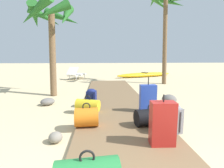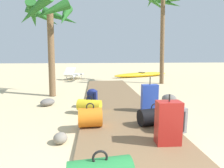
{
  "view_description": "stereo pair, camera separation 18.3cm",
  "coord_description": "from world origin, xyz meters",
  "px_view_note": "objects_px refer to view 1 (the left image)",
  "views": [
    {
      "loc": [
        -0.46,
        -0.98,
        1.52
      ],
      "look_at": [
        -0.06,
        5.04,
        0.55
      ],
      "focal_mm": 29.07,
      "sensor_mm": 36.0,
      "label": 1
    },
    {
      "loc": [
        -0.64,
        -0.96,
        1.52
      ],
      "look_at": [
        -0.06,
        5.04,
        0.55
      ],
      "focal_mm": 29.07,
      "sensor_mm": 36.0,
      "label": 2
    }
  ],
  "objects_px": {
    "backpack_navy": "(91,96)",
    "palm_tree_far_left": "(50,21)",
    "backpack_grey": "(173,118)",
    "suitcase_red": "(163,123)",
    "duffel_bag_orange": "(87,117)",
    "palm_tree_far_right": "(167,6)",
    "duffel_bag_yellow": "(88,105)",
    "kayak": "(144,75)",
    "lounge_chair": "(76,74)",
    "suitcase_blue": "(148,98)",
    "duffel_bag_black": "(151,117)"
  },
  "relations": [
    {
      "from": "backpack_navy",
      "to": "palm_tree_far_left",
      "type": "distance_m",
      "value": 3.36
    },
    {
      "from": "backpack_navy",
      "to": "duffel_bag_black",
      "type": "height_order",
      "value": "backpack_navy"
    },
    {
      "from": "backpack_navy",
      "to": "palm_tree_far_right",
      "type": "relative_size",
      "value": 0.1
    },
    {
      "from": "palm_tree_far_right",
      "to": "suitcase_red",
      "type": "bearing_deg",
      "value": -109.8
    },
    {
      "from": "duffel_bag_yellow",
      "to": "kayak",
      "type": "distance_m",
      "value": 8.55
    },
    {
      "from": "suitcase_blue",
      "to": "lounge_chair",
      "type": "distance_m",
      "value": 7.69
    },
    {
      "from": "duffel_bag_orange",
      "to": "lounge_chair",
      "type": "bearing_deg",
      "value": 98.81
    },
    {
      "from": "duffel_bag_yellow",
      "to": "duffel_bag_orange",
      "type": "height_order",
      "value": "duffel_bag_orange"
    },
    {
      "from": "backpack_grey",
      "to": "lounge_chair",
      "type": "height_order",
      "value": "lounge_chair"
    },
    {
      "from": "backpack_navy",
      "to": "duffel_bag_orange",
      "type": "bearing_deg",
      "value": -90.83
    },
    {
      "from": "duffel_bag_yellow",
      "to": "suitcase_red",
      "type": "distance_m",
      "value": 2.31
    },
    {
      "from": "suitcase_blue",
      "to": "kayak",
      "type": "xyz_separation_m",
      "value": [
        1.89,
        8.02,
        -0.27
      ]
    },
    {
      "from": "suitcase_blue",
      "to": "palm_tree_far_right",
      "type": "bearing_deg",
      "value": 66.31
    },
    {
      "from": "duffel_bag_black",
      "to": "palm_tree_far_right",
      "type": "xyz_separation_m",
      "value": [
        2.4,
        5.98,
        3.71
      ]
    },
    {
      "from": "backpack_navy",
      "to": "duffel_bag_black",
      "type": "xyz_separation_m",
      "value": [
        1.3,
        -1.64,
        -0.08
      ]
    },
    {
      "from": "duffel_bag_orange",
      "to": "backpack_navy",
      "type": "distance_m",
      "value": 1.61
    },
    {
      "from": "backpack_grey",
      "to": "suitcase_red",
      "type": "height_order",
      "value": "suitcase_red"
    },
    {
      "from": "suitcase_blue",
      "to": "kayak",
      "type": "relative_size",
      "value": 0.21
    },
    {
      "from": "duffel_bag_orange",
      "to": "backpack_grey",
      "type": "relative_size",
      "value": 0.89
    },
    {
      "from": "kayak",
      "to": "backpack_grey",
      "type": "bearing_deg",
      "value": -100.74
    },
    {
      "from": "palm_tree_far_right",
      "to": "kayak",
      "type": "xyz_separation_m",
      "value": [
        -0.34,
        2.93,
        -3.81
      ]
    },
    {
      "from": "duffel_bag_yellow",
      "to": "kayak",
      "type": "height_order",
      "value": "duffel_bag_yellow"
    },
    {
      "from": "duffel_bag_orange",
      "to": "suitcase_red",
      "type": "distance_m",
      "value": 1.54
    },
    {
      "from": "duffel_bag_black",
      "to": "kayak",
      "type": "height_order",
      "value": "duffel_bag_black"
    },
    {
      "from": "suitcase_blue",
      "to": "palm_tree_far_right",
      "type": "height_order",
      "value": "palm_tree_far_right"
    },
    {
      "from": "backpack_grey",
      "to": "kayak",
      "type": "bearing_deg",
      "value": 79.26
    },
    {
      "from": "suitcase_blue",
      "to": "palm_tree_far_left",
      "type": "relative_size",
      "value": 0.26
    },
    {
      "from": "suitcase_red",
      "to": "palm_tree_far_right",
      "type": "bearing_deg",
      "value": 70.2
    },
    {
      "from": "suitcase_red",
      "to": "duffel_bag_yellow",
      "type": "bearing_deg",
      "value": 124.9
    },
    {
      "from": "palm_tree_far_left",
      "to": "duffel_bag_yellow",
      "type": "bearing_deg",
      "value": -58.45
    },
    {
      "from": "backpack_grey",
      "to": "kayak",
      "type": "xyz_separation_m",
      "value": [
        1.77,
        9.31,
        -0.22
      ]
    },
    {
      "from": "backpack_navy",
      "to": "palm_tree_far_right",
      "type": "bearing_deg",
      "value": 49.58
    },
    {
      "from": "palm_tree_far_left",
      "to": "backpack_grey",
      "type": "bearing_deg",
      "value": -50.98
    },
    {
      "from": "suitcase_red",
      "to": "kayak",
      "type": "distance_m",
      "value": 9.96
    },
    {
      "from": "duffel_bag_yellow",
      "to": "lounge_chair",
      "type": "xyz_separation_m",
      "value": [
        -1.2,
        7.01,
        0.1
      ]
    },
    {
      "from": "duffel_bag_yellow",
      "to": "backpack_grey",
      "type": "distance_m",
      "value": 2.23
    },
    {
      "from": "palm_tree_far_left",
      "to": "duffel_bag_black",
      "type": "bearing_deg",
      "value": -50.57
    },
    {
      "from": "backpack_navy",
      "to": "duffel_bag_black",
      "type": "bearing_deg",
      "value": -51.59
    },
    {
      "from": "backpack_grey",
      "to": "duffel_bag_yellow",
      "type": "bearing_deg",
      "value": 138.32
    },
    {
      "from": "backpack_grey",
      "to": "backpack_navy",
      "type": "height_order",
      "value": "backpack_grey"
    },
    {
      "from": "suitcase_red",
      "to": "palm_tree_far_right",
      "type": "distance_m",
      "value": 8.04
    },
    {
      "from": "kayak",
      "to": "duffel_bag_orange",
      "type": "bearing_deg",
      "value": -110.84
    },
    {
      "from": "backpack_grey",
      "to": "lounge_chair",
      "type": "relative_size",
      "value": 0.33
    },
    {
      "from": "duffel_bag_black",
      "to": "suitcase_blue",
      "type": "bearing_deg",
      "value": 79.44
    },
    {
      "from": "backpack_grey",
      "to": "palm_tree_far_right",
      "type": "distance_m",
      "value": 7.63
    },
    {
      "from": "backpack_grey",
      "to": "backpack_navy",
      "type": "distance_m",
      "value": 2.59
    },
    {
      "from": "duffel_bag_yellow",
      "to": "palm_tree_far_right",
      "type": "bearing_deg",
      "value": 52.5
    },
    {
      "from": "lounge_chair",
      "to": "duffel_bag_black",
      "type": "bearing_deg",
      "value": -72.35
    },
    {
      "from": "duffel_bag_yellow",
      "to": "palm_tree_far_right",
      "type": "height_order",
      "value": "palm_tree_far_right"
    },
    {
      "from": "backpack_grey",
      "to": "suitcase_red",
      "type": "xyz_separation_m",
      "value": [
        -0.34,
        -0.41,
        0.07
      ]
    }
  ]
}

